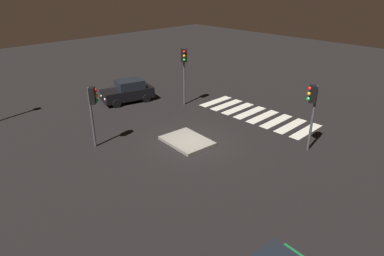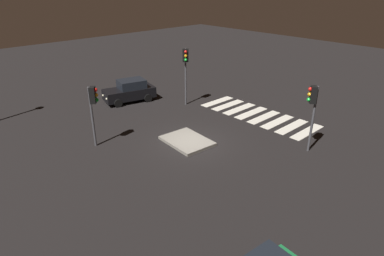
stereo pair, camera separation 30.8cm
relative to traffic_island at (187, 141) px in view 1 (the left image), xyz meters
name	(u,v)px [view 1 (the left image)]	position (x,y,z in m)	size (l,w,h in m)	color
ground_plane	(192,143)	(-0.27, -0.17, -0.09)	(80.00, 80.00, 0.00)	black
traffic_island	(187,141)	(0.00, 0.00, 0.00)	(3.16, 2.48, 0.18)	gray
car_black	(128,91)	(8.72, -1.68, 0.78)	(2.63, 4.33, 1.78)	black
traffic_light_south	(312,102)	(-5.54, -4.36, 2.89)	(0.53, 0.54, 3.92)	#47474C
traffic_light_east	(184,63)	(4.95, -4.40, 3.27)	(0.53, 0.54, 4.44)	#47474C
traffic_light_north	(93,102)	(3.35, 4.20, 2.70)	(0.54, 0.53, 3.69)	#47474C
crosswalk_near	(256,115)	(-0.27, -6.78, -0.08)	(8.75, 3.20, 0.02)	silver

